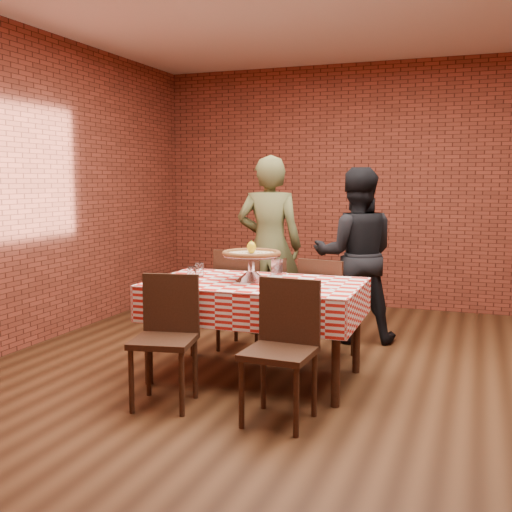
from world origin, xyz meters
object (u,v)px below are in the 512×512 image
pizza_stand (251,268)px  condiment_caddy (279,267)px  pizza (251,254)px  diner_olive (269,246)px  water_glass_left (192,274)px  diner_black (355,255)px  chair_near_left (164,342)px  chair_far_left (246,299)px  water_glass_right (200,270)px  chair_far_right (328,308)px  table (255,331)px  chair_near_right (279,353)px

pizza_stand → condiment_caddy: 0.34m
pizza → diner_olive: bearing=103.3°
water_glass_left → diner_black: diner_black is taller
chair_near_left → chair_far_left: bearing=78.7°
water_glass_right → chair_far_right: bearing=35.4°
diner_olive → chair_far_right: bearing=130.0°
chair_far_left → diner_black: (0.87, 0.62, 0.36)m
table → diner_olive: size_ratio=0.90×
table → diner_olive: diner_olive is taller
pizza → chair_near_right: 1.06m
pizza_stand → water_glass_right: size_ratio=4.09×
pizza → chair_near_left: bearing=-113.3°
chair_near_right → chair_far_right: (-0.05, 1.49, -0.01)m
water_glass_left → condiment_caddy: condiment_caddy is taller
chair_near_left → diner_black: bearing=56.7°
chair_near_right → chair_far_left: size_ratio=0.98×
chair_near_left → diner_black: diner_black is taller
chair_near_left → chair_near_right: chair_near_right is taller
diner_black → condiment_caddy: bearing=53.2°
water_glass_left → chair_far_left: chair_far_left is taller
table → chair_far_left: 0.85m
water_glass_left → chair_far_right: 1.28m
chair_far_left → diner_olive: size_ratio=0.52×
chair_near_right → diner_olive: bearing=113.3°
chair_far_right → chair_near_right: bearing=101.3°
chair_near_left → diner_olive: diner_olive is taller
table → pizza_stand: 0.49m
chair_near_right → diner_black: (0.05, 2.15, 0.37)m
water_glass_right → water_glass_left: bearing=-79.5°
pizza → chair_far_left: size_ratio=0.49×
chair_near_left → pizza_stand: bearing=55.5°
pizza_stand → diner_olive: diner_olive is taller
pizza → water_glass_right: (-0.47, 0.06, -0.15)m
pizza → water_glass_right: 0.49m
pizza_stand → diner_black: 1.47m
water_glass_left → pizza_stand: bearing=20.8°
pizza_stand → pizza: 0.11m
condiment_caddy → chair_far_left: 0.72m
water_glass_right → condiment_caddy: (0.59, 0.26, 0.02)m
condiment_caddy → chair_far_right: (0.32, 0.38, -0.39)m
chair_far_right → diner_olive: diner_olive is taller
water_glass_right → chair_far_right: 1.17m
chair_near_right → condiment_caddy: bearing=110.9°
pizza_stand → water_glass_left: pizza_stand is taller
water_glass_left → water_glass_right: 0.22m
table → water_glass_left: 0.66m
water_glass_right → diner_black: bearing=52.5°
pizza_stand → diner_black: (0.53, 1.36, -0.04)m
chair_near_right → water_glass_left: bearing=148.0°
pizza_stand → pizza: size_ratio=1.00×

